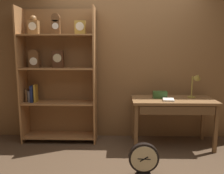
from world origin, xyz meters
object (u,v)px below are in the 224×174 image
object	(u,v)px
workbench	(173,105)
open_repair_manual	(168,100)
desk_lamp	(196,82)
round_clock_large	(144,159)
bookshelf	(57,74)
toolbox_small	(160,95)

from	to	relation	value
workbench	open_repair_manual	bearing A→B (deg)	-137.26
desk_lamp	round_clock_large	world-z (taller)	desk_lamp
bookshelf	round_clock_large	distance (m)	1.93
toolbox_small	round_clock_large	bearing A→B (deg)	-109.88
bookshelf	open_repair_manual	xyz separation A→B (m)	(1.74, -0.31, -0.35)
toolbox_small	open_repair_manual	world-z (taller)	toolbox_small
open_repair_manual	round_clock_large	world-z (taller)	open_repair_manual
round_clock_large	toolbox_small	bearing A→B (deg)	70.12
workbench	bookshelf	bearing A→B (deg)	173.03
desk_lamp	open_repair_manual	distance (m)	0.54
workbench	desk_lamp	world-z (taller)	desk_lamp
toolbox_small	round_clock_large	size ratio (longest dim) A/B	0.54
open_repair_manual	workbench	bearing A→B (deg)	51.11
bookshelf	round_clock_large	bearing A→B (deg)	-40.30
desk_lamp	toolbox_small	distance (m)	0.58
desk_lamp	toolbox_small	world-z (taller)	desk_lamp
desk_lamp	bookshelf	bearing A→B (deg)	176.46
open_repair_manual	desk_lamp	bearing A→B (deg)	29.46
workbench	desk_lamp	xyz separation A→B (m)	(0.36, 0.09, 0.35)
bookshelf	desk_lamp	bearing A→B (deg)	-3.54
toolbox_small	bookshelf	bearing A→B (deg)	175.03
bookshelf	round_clock_large	size ratio (longest dim) A/B	5.33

